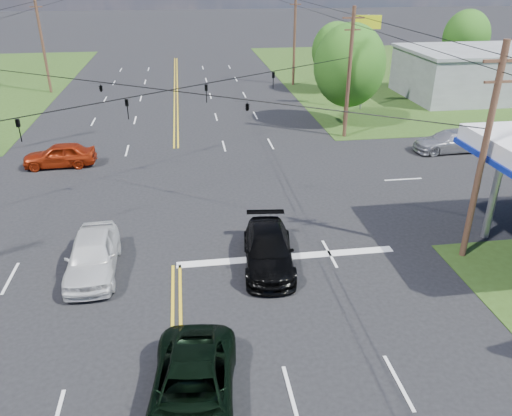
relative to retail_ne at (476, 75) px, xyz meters
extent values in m
plane|color=black|center=(-30.00, -20.00, -2.20)|extent=(280.00, 280.00, 0.00)
cube|color=#283F14|center=(5.00, 12.00, -2.20)|extent=(46.00, 48.00, 0.03)
cube|color=silver|center=(-25.00, -28.00, -2.20)|extent=(10.00, 0.50, 0.02)
cube|color=slate|center=(0.00, 0.00, 0.00)|extent=(14.00, 10.00, 4.40)
cylinder|color=#A5A5AA|center=(-15.00, -27.50, 0.12)|extent=(0.36, 0.36, 4.65)
cylinder|color=#42271C|center=(-17.00, -29.00, 2.55)|extent=(0.28, 0.28, 9.50)
cube|color=#42271C|center=(-17.00, -29.00, 6.50)|extent=(1.60, 0.12, 0.12)
cube|color=#42271C|center=(-17.00, -29.00, 5.70)|extent=(1.20, 0.10, 0.10)
cylinder|color=#42271C|center=(-17.00, -11.00, 2.55)|extent=(0.28, 0.28, 9.50)
cube|color=#42271C|center=(-17.00, -11.00, 6.50)|extent=(1.60, 0.12, 0.12)
cube|color=#42271C|center=(-17.00, -11.00, 5.70)|extent=(1.20, 0.10, 0.10)
cylinder|color=#42271C|center=(-43.00, 8.00, 2.80)|extent=(0.28, 0.28, 10.00)
cube|color=#42271C|center=(-43.00, 8.00, 6.20)|extent=(1.20, 0.10, 0.10)
cylinder|color=#42271C|center=(-17.00, 8.00, 2.80)|extent=(0.28, 0.28, 10.00)
cube|color=#42271C|center=(-17.00, 8.00, 6.20)|extent=(1.20, 0.10, 0.10)
imported|color=black|center=(-36.50, -24.50, 3.22)|extent=(0.17, 0.21, 1.05)
imported|color=black|center=(-32.08, -21.44, 3.22)|extent=(0.17, 0.21, 1.05)
imported|color=black|center=(-27.92, -18.56, 3.22)|extent=(0.17, 0.21, 1.05)
imported|color=black|center=(-23.50, -15.50, 3.22)|extent=(0.17, 0.21, 1.05)
imported|color=black|center=(-33.90, -17.30, 3.50)|extent=(1.24, 0.26, 0.50)
imported|color=black|center=(-26.10, -22.70, 3.50)|extent=(1.24, 0.26, 0.50)
cylinder|color=black|center=(-17.00, -22.00, 6.70)|extent=(0.04, 100.00, 0.04)
cylinder|color=black|center=(-17.00, -22.00, 6.10)|extent=(0.04, 100.00, 0.04)
cylinder|color=#42271C|center=(-16.00, -8.00, -0.55)|extent=(0.36, 0.36, 3.30)
ellipsoid|color=#1D4F15|center=(-16.00, -8.00, 2.67)|extent=(5.70, 5.70, 6.60)
cylinder|color=#42271C|center=(-13.50, 4.00, -0.77)|extent=(0.36, 0.36, 2.86)
ellipsoid|color=#1D4F15|center=(-13.50, 4.00, 2.03)|extent=(4.94, 4.94, 5.72)
cylinder|color=#42271C|center=(4.00, 10.00, -0.66)|extent=(0.36, 0.36, 3.08)
ellipsoid|color=#1D4F15|center=(4.00, 10.00, 2.35)|extent=(5.32, 5.32, 6.16)
imported|color=black|center=(-29.50, -36.12, -1.44)|extent=(3.12, 5.70, 1.51)
imported|color=black|center=(-25.95, -28.50, -1.44)|extent=(2.66, 5.43, 1.52)
imported|color=silver|center=(-33.50, -28.00, -1.34)|extent=(2.12, 5.07, 1.71)
imported|color=maroon|center=(-37.55, -14.50, -1.42)|extent=(4.64, 1.98, 1.56)
imported|color=#AFAFB4|center=(-10.63, -15.41, -1.44)|extent=(5.31, 2.32, 1.52)
cylinder|color=#A5A5AA|center=(-13.00, -3.10, 1.91)|extent=(0.20, 0.20, 8.23)
cube|color=#CDD416|center=(-13.00, -3.10, 5.43)|extent=(2.27, 0.68, 1.13)
camera|label=1|loc=(-29.21, -47.09, 9.75)|focal=35.00mm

